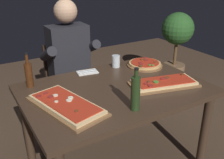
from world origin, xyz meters
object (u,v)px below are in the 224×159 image
Objects in this scene: dining_table at (115,99)px; seated_diner at (71,61)px; pizza_rectangular_left at (66,105)px; tumbler_near_camera at (116,62)px; potted_plant_corner at (176,41)px; wine_bottle_dark at (135,93)px; pizza_rectangular_front at (164,83)px; pizza_round_far at (145,64)px; diner_chair at (68,81)px; oil_bottle_amber at (29,74)px.

dining_table is 0.74m from seated_diner.
tumbler_near_camera reaches higher than pizza_rectangular_left.
wine_bottle_dark is at bearing -141.13° from potted_plant_corner.
pizza_rectangular_front is at bearing -24.63° from dining_table.
wine_bottle_dark is (0.38, -0.26, 0.10)m from pizza_rectangular_left.
pizza_rectangular_front and pizza_round_far have the same top height.
diner_chair is (-0.31, 0.47, -0.30)m from tumbler_near_camera.
dining_table is 0.48m from tumbler_near_camera.
potted_plant_corner is at bearing 24.34° from tumbler_near_camera.
diner_chair is (0.49, 0.49, -0.36)m from oil_bottle_amber.
seated_diner is (-0.00, 1.08, -0.12)m from wine_bottle_dark.
pizza_round_far is at bearing -27.99° from tumbler_near_camera.
potted_plant_corner reaches higher than wine_bottle_dark.
pizza_rectangular_left is at bearing -168.17° from dining_table.
pizza_round_far is 0.82m from wine_bottle_dark.
diner_chair is (0.38, 0.95, -0.27)m from pizza_rectangular_left.
diner_chair is (-0.55, 0.60, -0.27)m from pizza_round_far.
pizza_rectangular_left is at bearing -111.66° from diner_chair.
pizza_rectangular_left is 2.33m from potted_plant_corner.
potted_plant_corner is (1.68, 0.15, 0.16)m from diner_chair.
dining_table is 2.22× the size of pizza_rectangular_left.
pizza_round_far is 2.98× the size of tumbler_near_camera.
pizza_round_far reaches higher than dining_table.
seated_diner is (0.38, 0.83, -0.02)m from pizza_rectangular_left.
wine_bottle_dark is at bearing -55.17° from oil_bottle_amber.
seated_diner is (0.00, -0.12, 0.26)m from diner_chair.
oil_bottle_amber is 0.31× the size of diner_chair.
oil_bottle_amber is 0.26× the size of potted_plant_corner.
diner_chair is 0.83× the size of potted_plant_corner.
oil_bottle_amber is (-0.91, 0.52, 0.08)m from pizza_rectangular_front.
pizza_round_far is 1.05m from oil_bottle_amber.
seated_diner reaches higher than pizza_rectangular_left.
pizza_round_far is at bearing 47.91° from wine_bottle_dark.
oil_bottle_amber reaches higher than pizza_round_far.
pizza_rectangular_left is 1.93× the size of pizza_round_far.
dining_table is 4.83× the size of wine_bottle_dark.
pizza_rectangular_left is (-0.44, -0.09, 0.12)m from dining_table.
dining_table is 4.28× the size of pizza_round_far.
diner_chair is (-0.06, 0.86, -0.16)m from dining_table.
oil_bottle_amber is (-0.49, 0.71, -0.02)m from wine_bottle_dark.
pizza_rectangular_left is at bearing -145.11° from tumbler_near_camera.
wine_bottle_dark is 0.33× the size of diner_chair.
oil_bottle_amber is (-0.12, 0.45, 0.08)m from pizza_rectangular_left.
wine_bottle_dark is (-0.55, -0.60, 0.10)m from pizza_round_far.
oil_bottle_amber is (-1.04, 0.10, 0.08)m from pizza_round_far.
pizza_rectangular_front is 0.66× the size of diner_chair.
seated_diner is 1.70m from potted_plant_corner.
seated_diner is (-0.06, 0.74, 0.10)m from dining_table.
tumbler_near_camera reaches higher than pizza_round_far.
tumbler_near_camera is (0.68, 0.48, 0.03)m from pizza_rectangular_left.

